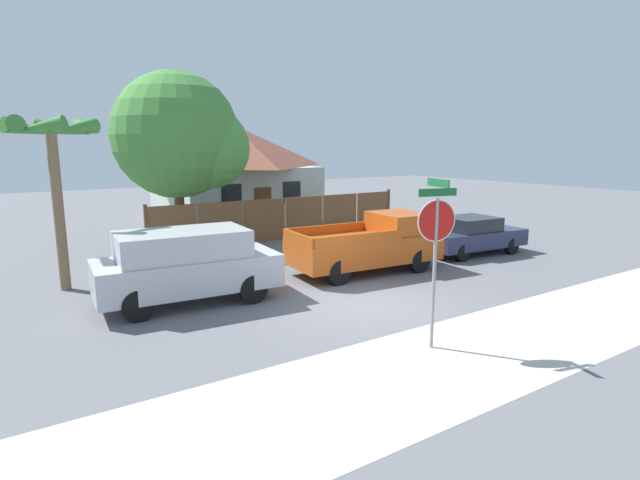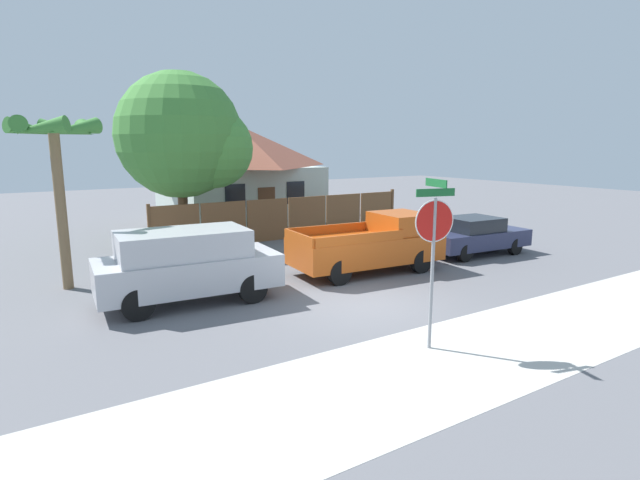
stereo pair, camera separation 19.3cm
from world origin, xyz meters
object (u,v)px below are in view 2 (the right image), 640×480
at_px(red_suv, 187,264).
at_px(parked_sedan, 474,235).
at_px(stop_sign, 434,235).
at_px(palm_tree, 55,143).
at_px(oak_tree, 187,138).
at_px(house, 238,171).
at_px(orange_pickup, 372,244).

xyz_separation_m(red_suv, parked_sedan, (10.82, 0.00, -0.31)).
bearing_deg(stop_sign, parked_sedan, 50.07).
height_order(palm_tree, parked_sedan, palm_tree).
bearing_deg(red_suv, oak_tree, 75.71).
bearing_deg(palm_tree, stop_sign, -56.66).
height_order(oak_tree, red_suv, oak_tree).
bearing_deg(stop_sign, oak_tree, 106.64).
relative_size(house, red_suv, 1.67).
bearing_deg(red_suv, parked_sedan, 4.21).
distance_m(palm_tree, orange_pickup, 9.56).
relative_size(oak_tree, parked_sedan, 1.67).
distance_m(palm_tree, red_suv, 4.97).
bearing_deg(oak_tree, stop_sign, -87.72).
xyz_separation_m(parked_sedan, stop_sign, (-7.69, -5.53, 1.58)).
bearing_deg(red_suv, house, 65.89).
xyz_separation_m(house, parked_sedan, (3.88, -12.87, -1.92)).
relative_size(oak_tree, orange_pickup, 1.39).
bearing_deg(palm_tree, orange_pickup, -19.80).
height_order(house, orange_pickup, house).
relative_size(house, parked_sedan, 1.88).
bearing_deg(oak_tree, house, 49.66).
height_order(palm_tree, stop_sign, palm_tree).
height_order(red_suv, parked_sedan, red_suv).
xyz_separation_m(oak_tree, palm_tree, (-5.11, -4.72, -0.23)).
bearing_deg(palm_tree, parked_sedan, -12.84).
height_order(house, parked_sedan, house).
bearing_deg(house, orange_pickup, -94.23).
bearing_deg(oak_tree, orange_pickup, -66.48).
distance_m(palm_tree, parked_sedan, 14.07).
relative_size(orange_pickup, stop_sign, 1.47).
bearing_deg(parked_sedan, house, 111.00).
xyz_separation_m(oak_tree, stop_sign, (0.53, -13.29, -1.98)).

